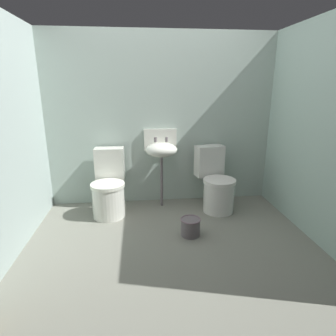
% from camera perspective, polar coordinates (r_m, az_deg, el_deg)
% --- Properties ---
extents(ground_plane, '(3.29, 2.59, 0.08)m').
position_cam_1_polar(ground_plane, '(2.99, 0.58, -15.25)').
color(ground_plane, slate).
extents(wall_back, '(3.29, 0.10, 2.17)m').
position_cam_1_polar(wall_back, '(3.71, -1.46, 9.55)').
color(wall_back, '#A0B3A8').
rests_on(wall_back, ground).
extents(wall_left, '(0.10, 2.39, 2.17)m').
position_cam_1_polar(wall_left, '(2.92, -30.37, 5.41)').
color(wall_left, '#9FB1AC').
rests_on(wall_left, ground).
extents(wall_right, '(0.10, 2.39, 2.17)m').
position_cam_1_polar(wall_right, '(3.21, 28.16, 6.55)').
color(wall_right, '#9FBAAF').
rests_on(wall_right, ground).
extents(toilet_left, '(0.41, 0.60, 0.78)m').
position_cam_1_polar(toilet_left, '(3.51, -11.85, -4.10)').
color(toilet_left, silver).
rests_on(toilet_left, ground).
extents(toilet_right, '(0.49, 0.66, 0.78)m').
position_cam_1_polar(toilet_right, '(3.62, 9.64, -3.33)').
color(toilet_right, silver).
rests_on(toilet_right, ground).
extents(sink, '(0.42, 0.35, 0.99)m').
position_cam_1_polar(sink, '(3.56, -1.37, 3.83)').
color(sink, '#61595E').
rests_on(sink, ground).
extents(bucket, '(0.22, 0.22, 0.19)m').
position_cam_1_polar(bucket, '(3.04, 4.56, -11.69)').
color(bucket, '#61595E').
rests_on(bucket, ground).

